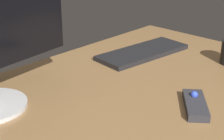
% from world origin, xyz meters
% --- Properties ---
extents(desk, '(1.40, 0.84, 0.02)m').
position_xyz_m(desk, '(0.00, 0.00, 0.01)').
color(desk, olive).
rests_on(desk, ground).
extents(keyboard, '(0.39, 0.19, 0.02)m').
position_xyz_m(keyboard, '(0.34, 0.18, 0.03)').
color(keyboard, black).
rests_on(keyboard, desk).
extents(media_remote, '(0.16, 0.14, 0.04)m').
position_xyz_m(media_remote, '(0.10, -0.20, 0.03)').
color(media_remote, '#2D2D33').
rests_on(media_remote, desk).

